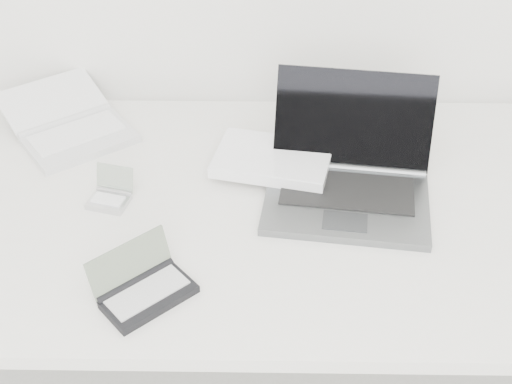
{
  "coord_description": "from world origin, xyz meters",
  "views": [
    {
      "loc": [
        -0.01,
        0.42,
        1.64
      ],
      "look_at": [
        -0.03,
        1.51,
        0.79
      ],
      "focal_mm": 50.0,
      "sensor_mm": 36.0,
      "label": 1
    }
  ],
  "objects_px": {
    "desk": "(271,220)",
    "netbook_open_white": "(71,128)",
    "palmtop_charcoal": "(143,288)",
    "laptop_large": "(322,172)"
  },
  "relations": [
    {
      "from": "desk",
      "to": "palmtop_charcoal",
      "type": "height_order",
      "value": "palmtop_charcoal"
    },
    {
      "from": "laptop_large",
      "to": "palmtop_charcoal",
      "type": "height_order",
      "value": "laptop_large"
    },
    {
      "from": "desk",
      "to": "netbook_open_white",
      "type": "height_order",
      "value": "netbook_open_white"
    },
    {
      "from": "desk",
      "to": "palmtop_charcoal",
      "type": "relative_size",
      "value": 8.38
    },
    {
      "from": "desk",
      "to": "laptop_large",
      "type": "relative_size",
      "value": 3.39
    },
    {
      "from": "netbook_open_white",
      "to": "palmtop_charcoal",
      "type": "relative_size",
      "value": 1.98
    },
    {
      "from": "desk",
      "to": "palmtop_charcoal",
      "type": "bearing_deg",
      "value": -130.72
    },
    {
      "from": "netbook_open_white",
      "to": "palmtop_charcoal",
      "type": "height_order",
      "value": "palmtop_charcoal"
    },
    {
      "from": "desk",
      "to": "netbook_open_white",
      "type": "relative_size",
      "value": 4.22
    },
    {
      "from": "netbook_open_white",
      "to": "palmtop_charcoal",
      "type": "distance_m",
      "value": 0.56
    }
  ]
}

